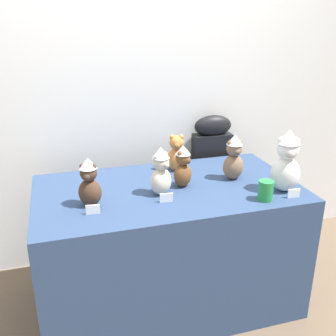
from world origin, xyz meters
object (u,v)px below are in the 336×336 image
at_px(instrument_case, 210,183).
at_px(teddy_bear_ginger, 177,154).
at_px(display_table, 168,246).
at_px(teddy_bear_mocha, 234,158).
at_px(teddy_bear_cream, 161,172).
at_px(teddy_bear_snow, 287,162).
at_px(teddy_bear_cocoa, 89,183).
at_px(teddy_bear_chestnut, 183,167).
at_px(party_cup_green, 266,191).

xyz_separation_m(instrument_case, teddy_bear_ginger, (-0.37, -0.30, 0.36)).
distance_m(display_table, teddy_bear_ginger, 0.57).
bearing_deg(teddy_bear_mocha, instrument_case, 78.12).
xyz_separation_m(instrument_case, teddy_bear_cream, (-0.56, -0.62, 0.39)).
bearing_deg(teddy_bear_snow, teddy_bear_mocha, 148.96).
bearing_deg(instrument_case, teddy_bear_ginger, -140.06).
xyz_separation_m(teddy_bear_cocoa, teddy_bear_cream, (0.39, 0.03, 0.01)).
height_order(instrument_case, teddy_bear_cocoa, instrument_case).
distance_m(display_table, teddy_bear_cream, 0.53).
distance_m(teddy_bear_cocoa, teddy_bear_chestnut, 0.55).
xyz_separation_m(teddy_bear_cocoa, teddy_bear_snow, (1.07, -0.12, 0.05)).
bearing_deg(teddy_bear_mocha, teddy_bear_snow, -52.79).
relative_size(teddy_bear_mocha, teddy_bear_chestnut, 1.11).
distance_m(instrument_case, party_cup_green, 0.91).
height_order(display_table, party_cup_green, party_cup_green).
bearing_deg(teddy_bear_cream, teddy_bear_chestnut, -2.78).
bearing_deg(instrument_case, teddy_bear_snow, -80.12).
height_order(teddy_bear_mocha, teddy_bear_cream, teddy_bear_mocha).
bearing_deg(teddy_bear_mocha, teddy_bear_cocoa, -174.83).
xyz_separation_m(teddy_bear_mocha, teddy_bear_cream, (-0.48, -0.09, -0.00)).
distance_m(teddy_bear_cocoa, party_cup_green, 0.93).
distance_m(instrument_case, teddy_bear_cream, 0.92).
height_order(display_table, teddy_bear_mocha, teddy_bear_mocha).
relative_size(display_table, teddy_bear_cocoa, 5.76).
bearing_deg(teddy_bear_cream, party_cup_green, -52.03).
bearing_deg(display_table, teddy_bear_ginger, 62.41).
bearing_deg(teddy_bear_snow, party_cup_green, -134.86).
xyz_separation_m(teddy_bear_chestnut, teddy_bear_cream, (-0.15, -0.07, 0.01)).
height_order(teddy_bear_chestnut, teddy_bear_cream, teddy_bear_cream).
bearing_deg(teddy_bear_ginger, teddy_bear_chestnut, -83.80).
bearing_deg(teddy_bear_chestnut, teddy_bear_ginger, 47.11).
distance_m(teddy_bear_mocha, party_cup_green, 0.33).
height_order(display_table, teddy_bear_chestnut, teddy_bear_chestnut).
bearing_deg(teddy_bear_mocha, party_cup_green, -86.04).
relative_size(teddy_bear_snow, teddy_bear_chestnut, 1.43).
bearing_deg(teddy_bear_cocoa, teddy_bear_snow, 12.73).
distance_m(instrument_case, teddy_bear_snow, 0.89).
relative_size(display_table, teddy_bear_chestnut, 6.07).
height_order(instrument_case, teddy_bear_mocha, teddy_bear_mocha).
bearing_deg(teddy_bear_mocha, teddy_bear_chestnut, -179.14).
height_order(teddy_bear_mocha, teddy_bear_snow, teddy_bear_snow).
bearing_deg(teddy_bear_cocoa, party_cup_green, 6.62).
bearing_deg(teddy_bear_cream, display_table, 22.85).
bearing_deg(teddy_bear_cream, teddy_bear_cocoa, 156.61).
distance_m(teddy_bear_mocha, teddy_bear_chestnut, 0.33).
relative_size(instrument_case, teddy_bear_ginger, 4.42).
xyz_separation_m(teddy_bear_chestnut, party_cup_green, (0.37, -0.30, -0.07)).
bearing_deg(teddy_bear_ginger, display_table, -101.85).
distance_m(teddy_bear_mocha, teddy_bear_cocoa, 0.87).
xyz_separation_m(display_table, instrument_case, (0.50, 0.54, 0.14)).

